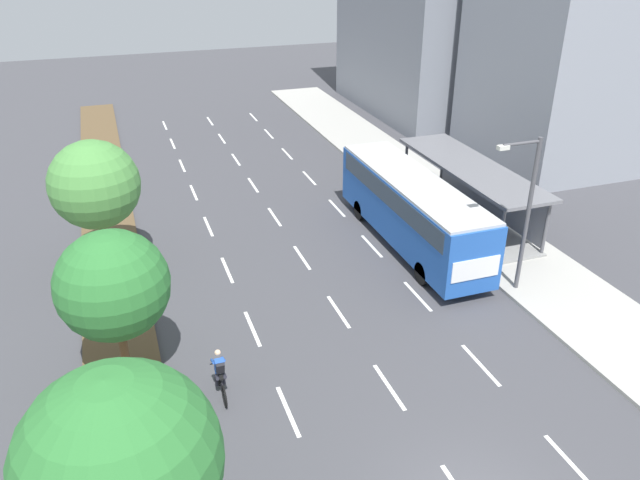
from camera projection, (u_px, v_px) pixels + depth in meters
name	position (u px, v px, depth m)	size (l,w,h in m)	color
median_strip	(109.00, 235.00, 30.46)	(2.60, 52.00, 0.12)	brown
sidewalk_right	(426.00, 190.00, 35.61)	(4.50, 52.00, 0.15)	#ADAAA3
lane_divider_left	(217.00, 247.00, 29.43)	(0.14, 45.14, 0.01)	white
lane_divider_center	(287.00, 236.00, 30.46)	(0.14, 45.14, 0.01)	white
lane_divider_right	(353.00, 226.00, 31.49)	(0.14, 45.14, 0.01)	white
bus_shelter	(473.00, 186.00, 31.34)	(2.90, 10.31, 2.86)	gray
bus	(411.00, 205.00, 28.72)	(2.54, 11.29, 3.37)	#2356B2
cyclist	(220.00, 375.00, 19.78)	(0.46, 1.82, 1.71)	black
median_tree_nearest	(120.00, 463.00, 12.11)	(4.11, 4.11, 6.17)	brown
median_tree_second	(113.00, 286.00, 19.20)	(3.57, 3.57, 5.33)	brown
median_tree_third	(95.00, 185.00, 25.74)	(3.77, 3.77, 5.79)	brown
streetlight	(525.00, 206.00, 24.10)	(1.91, 0.24, 6.50)	#4C4C51
building_near_right	(587.00, 41.00, 37.75)	(11.88, 9.99, 14.78)	#8E939E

